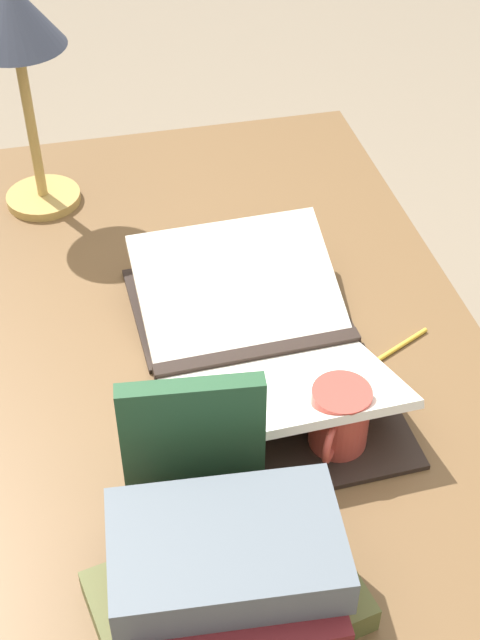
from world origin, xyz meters
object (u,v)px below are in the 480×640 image
Objects in this scene: reading_lamp at (15,34)px; coffee_mug at (339,420)px; book_standing_upright at (194,450)px; open_book at (258,346)px; book_stack_tall at (227,577)px; pencil at (390,352)px.

coffee_mug is at bearing -153.00° from reading_lamp.
open_book is at bearing -23.81° from book_standing_upright.
book_stack_tall is at bearing 159.32° from open_book.
open_book is 5.12× the size of coffee_mug.
book_standing_upright is (0.15, 0.01, 0.04)m from book_stack_tall.
book_stack_tall is at bearing -170.30° from reading_lamp.
open_book is 2.37× the size of book_standing_upright.
open_book is at bearing 81.13° from pencil.
open_book is 0.29m from book_standing_upright.
book_stack_tall is (-0.39, 0.13, 0.04)m from open_book.
book_standing_upright is at bearing 148.10° from open_book.
reading_lamp is (0.88, 0.15, 0.25)m from book_stack_tall.
pencil is (-0.52, -0.48, -0.31)m from reading_lamp.
coffee_mug is 0.71× the size of pencil.
open_book is 3.65× the size of pencil.
open_book is at bearing 19.01° from coffee_mug.
book_stack_tall is at bearing 137.58° from pencil.
reading_lamp reaches higher than open_book.
coffee_mug is at bearing -67.76° from book_standing_upright.
reading_lamp is at bearing 27.71° from open_book.
coffee_mug is (0.06, -0.20, -0.06)m from book_standing_upright.
reading_lamp is (0.73, 0.14, 0.21)m from book_standing_upright.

